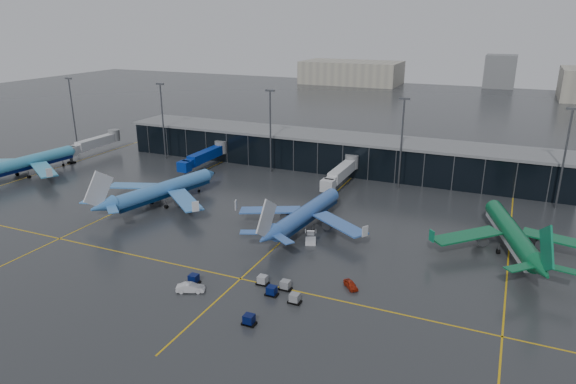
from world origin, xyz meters
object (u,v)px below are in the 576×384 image
at_px(airliner_klm_west, 26,155).
at_px(mobile_airstair, 311,240).
at_px(airliner_arkefly, 163,181).
at_px(service_van_red, 351,285).
at_px(airliner_aer_lingus, 513,223).
at_px(service_van_white, 191,288).
at_px(airliner_klm_near, 307,204).
at_px(baggage_carts, 259,292).

bearing_deg(airliner_klm_west, mobile_airstair, -1.34).
distance_m(airliner_arkefly, service_van_red, 61.54).
bearing_deg(airliner_arkefly, airliner_aer_lingus, 16.99).
distance_m(service_van_red, service_van_white, 28.33).
relative_size(airliner_klm_west, airliner_arkefly, 1.02).
relative_size(airliner_arkefly, mobile_airstair, 10.86).
relative_size(airliner_arkefly, airliner_aer_lingus, 1.02).
height_order(airliner_klm_west, airliner_arkefly, airliner_klm_west).
bearing_deg(service_van_red, airliner_klm_near, 86.16).
distance_m(mobile_airstair, service_van_white, 30.21).
relative_size(airliner_aer_lingus, service_van_red, 10.52).
bearing_deg(airliner_klm_near, baggage_carts, -77.58).
bearing_deg(baggage_carts, service_van_red, 33.41).
bearing_deg(baggage_carts, airliner_klm_near, 96.99).
relative_size(airliner_klm_west, airliner_klm_near, 1.10).
distance_m(airliner_klm_near, airliner_aer_lingus, 43.38).
relative_size(mobile_airstair, service_van_red, 0.99).
bearing_deg(airliner_klm_west, airliner_arkefly, 0.94).
relative_size(airliner_klm_west, mobile_airstair, 11.13).
bearing_deg(airliner_klm_near, airliner_arkefly, -174.79).
relative_size(airliner_arkefly, baggage_carts, 1.90).
xyz_separation_m(baggage_carts, service_van_red, (13.70, 9.03, -0.11)).
height_order(airliner_klm_near, baggage_carts, airliner_klm_near).
bearing_deg(baggage_carts, mobile_airstair, 89.90).
height_order(service_van_red, service_van_white, service_van_white).
xyz_separation_m(mobile_airstair, service_van_white, (-11.68, -27.87, 0.05)).
bearing_deg(airliner_klm_near, airliner_aer_lingus, 13.45).
bearing_deg(mobile_airstair, baggage_carts, -110.64).
height_order(airliner_klm_west, airliner_aer_lingus, airliner_klm_west).
bearing_deg(service_van_red, baggage_carts, 171.47).
distance_m(airliner_arkefly, service_van_white, 47.67).
distance_m(airliner_arkefly, airliner_aer_lingus, 82.61).
relative_size(airliner_aer_lingus, mobile_airstair, 10.64).
relative_size(service_van_red, service_van_white, 0.77).
bearing_deg(mobile_airstair, airliner_klm_west, 152.63).
height_order(baggage_carts, mobile_airstair, mobile_airstair).
relative_size(baggage_carts, service_van_red, 5.67).
relative_size(airliner_aer_lingus, baggage_carts, 1.86).
distance_m(airliner_klm_near, service_van_red, 28.91).
distance_m(airliner_klm_near, baggage_carts, 32.06).
bearing_deg(baggage_carts, airliner_klm_west, 159.73).
relative_size(airliner_klm_west, airliner_aer_lingus, 1.05).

